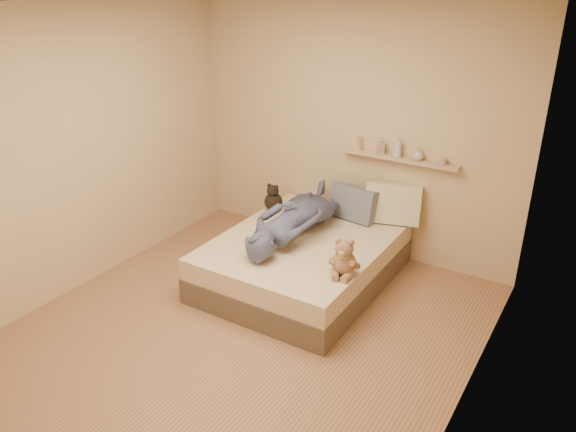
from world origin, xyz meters
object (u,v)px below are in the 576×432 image
Objects in this scene: game_console at (251,243)px; person at (296,216)px; dark_plush at (273,199)px; teddy_bear at (344,260)px; wall_shelf at (399,159)px; pillow_grey at (353,203)px; pillow_cream at (393,203)px; bed at (303,260)px.

game_console is 0.12× the size of person.
teddy_bear is at bearing -33.81° from dark_plush.
wall_shelf reaches higher than game_console.
game_console is 1.33m from pillow_grey.
teddy_bear reaches higher than dark_plush.
pillow_cream is 0.40m from pillow_grey.
bed is 3.45× the size of pillow_cream.
pillow_cream is at bearing 62.09° from game_console.
teddy_bear is 1.16× the size of dark_plush.
pillow_grey reaches higher than bed.
person reaches higher than teddy_bear.
person is 1.17m from wall_shelf.
pillow_cream reaches higher than bed.
bed is at bearing -123.97° from pillow_cream.
bed is at bearing -104.97° from pillow_grey.
pillow_cream reaches higher than pillow_grey.
person reaches higher than dark_plush.
game_console is 0.66m from person.
pillow_grey is 0.64m from wall_shelf.
teddy_bear is 0.23× the size of person.
teddy_bear is at bearing -86.98° from pillow_cream.
wall_shelf is at bearing -129.10° from person.
wall_shelf reaches higher than pillow_grey.
person is (-0.75, 0.47, 0.04)m from teddy_bear.
pillow_grey is (0.38, 1.28, 0.01)m from game_console.
pillow_grey reaches higher than dark_plush.
dark_plush is at bearing 113.09° from game_console.
bed is at bearing -34.85° from dark_plush.
wall_shelf is at bearing 21.73° from dark_plush.
wall_shelf reaches higher than pillow_cream.
bed is at bearing -121.18° from wall_shelf.
pillow_grey is at bearing -149.07° from wall_shelf.
game_console is 0.84m from teddy_bear.
pillow_grey is 0.42× the size of wall_shelf.
bed is 0.82m from pillow_grey.
dark_plush is at bearing 145.15° from bed.
person is at bearing -116.39° from pillow_grey.
dark_plush is 1.25m from pillow_cream.
pillow_cream reaches higher than dark_plush.
bed is 1.38m from wall_shelf.
pillow_cream is at bearing -132.28° from person.
person reaches higher than game_console.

